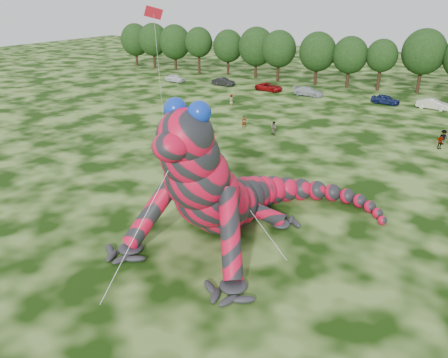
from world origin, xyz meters
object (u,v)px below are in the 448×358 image
Objects in this scene: car_1 at (223,82)px; tree_4 at (228,52)px; inflatable_gecko at (231,159)px; spectator_4 at (231,99)px; car_3 at (308,91)px; tree_7 at (317,59)px; car_5 at (433,104)px; tree_1 at (154,46)px; spectator_1 at (274,128)px; tree_8 at (349,62)px; spectator_2 at (443,137)px; tree_10 at (422,61)px; car_0 at (175,78)px; spectator_0 at (244,122)px; tree_5 at (256,53)px; car_2 at (269,87)px; tree_0 at (136,45)px; car_4 at (386,99)px; tree_6 at (279,56)px; spectator_3 at (440,142)px; flying_kite at (155,25)px; tree_2 at (175,47)px; tree_9 at (381,65)px.

tree_4 is at bearing 24.14° from car_1.
inflatable_gecko is 38.11m from spectator_4.
tree_7 is at bearing 17.37° from car_3.
inflatable_gecko is at bearing -60.67° from tree_4.
spectator_4 is (-26.98, -11.98, 0.04)m from car_5.
tree_1 is 55.94m from spectator_1.
tree_8 is 5.36× the size of spectator_2.
tree_10 is at bearing 94.79° from spectator_4.
spectator_0 is at bearing -122.88° from car_0.
tree_5 reaches higher than car_2.
car_0 is (-36.60, 44.32, -4.39)m from inflatable_gecko.
inflatable_gecko is 46.35m from car_3.
car_5 is (40.60, -11.39, -3.78)m from tree_4.
tree_0 is 1.06× the size of tree_8.
tree_0 reaches higher than spectator_4.
tree_4 is (-31.79, 56.59, -0.56)m from inflatable_gecko.
car_4 is (8.52, -9.74, -3.75)m from tree_8.
spectator_0 reaches higher than car_2.
car_4 is (33.94, -11.46, -3.81)m from tree_4.
tree_6 is at bearing -2.54° from tree_1.
tree_4 is at bearing -78.43° from spectator_2.
inflatable_gecko is 12.32× the size of spectator_3.
tree_10 reaches higher than tree_0.
spectator_2 is (28.98, -17.55, 0.16)m from car_2.
flying_kite is 1.56× the size of tree_0.
tree_5 is 39.48m from spectator_1.
car_2 is at bearing 97.69° from car_4.
spectator_2 is (68.28, -29.17, -3.92)m from tree_0.
car_3 is at bearing -36.70° from tree_5.
tree_5 is at bearing -0.94° from tree_2.
tree_9 is at bearing 26.53° from car_4.
tree_4 is 53.03m from spectator_3.
tree_7 is at bearing 103.87° from inflatable_gecko.
tree_7 is 5.87m from tree_8.
tree_7 is at bearing -59.07° from car_1.
car_3 is 27.60m from spectator_2.
inflatable_gecko reaches higher than tree_6.
tree_4 reaches higher than tree_9.
tree_0 is 74.35m from spectator_2.
inflatable_gecko is 57.64m from car_0.
car_1 reaches higher than car_0.
car_2 is (9.29, -0.21, -0.03)m from car_1.
tree_4 is 1.81× the size of car_3.
tree_5 reaches higher than tree_9.
spectator_4 is at bearing -59.78° from tree_4.
car_2 is 2.89× the size of spectator_2.
car_2 is 3.09× the size of spectator_4.
flying_kite is 1.64× the size of tree_4.
flying_kite is 49.51m from tree_7.
spectator_2 reaches higher than spectator_3.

